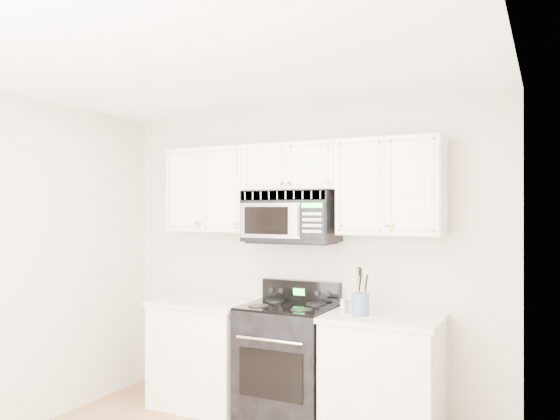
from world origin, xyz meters
The scene contains 9 objects.
room centered at (0.00, 0.00, 1.30)m, with size 3.51×3.51×2.61m.
base_cabinet_left centered at (-0.80, 1.44, 0.43)m, with size 0.86×0.65×0.92m.
base_cabinet_right centered at (0.80, 1.44, 0.43)m, with size 0.86×0.65×0.92m.
range centered at (0.00, 1.45, 0.48)m, with size 0.72×0.65×1.11m.
upper_cabinets centered at (0.00, 1.58, 1.93)m, with size 2.44×0.37×0.75m.
microwave centered at (-0.02, 1.55, 1.66)m, with size 0.78×0.44×0.43m.
utensil_crock centered at (0.64, 1.37, 1.01)m, with size 0.13×0.13×0.36m.
shaker_salt centered at (0.51, 1.45, 0.97)m, with size 0.04×0.04×0.09m.
shaker_pepper centered at (0.49, 1.39, 0.98)m, with size 0.05×0.05×0.11m.
Camera 1 is at (1.92, -2.58, 1.71)m, focal length 35.00 mm.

